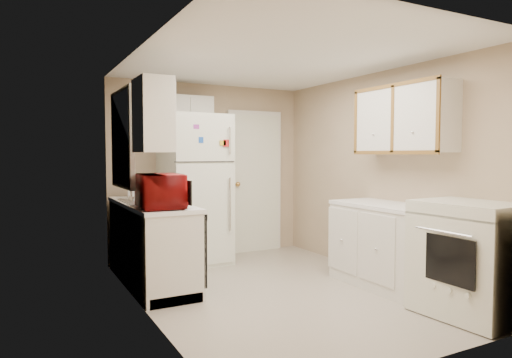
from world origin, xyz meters
name	(u,v)px	position (x,y,z in m)	size (l,w,h in m)	color
floor	(278,290)	(0.00, 0.00, 0.00)	(3.80, 3.80, 0.00)	#BCB1A2
ceiling	(279,60)	(0.00, 0.00, 2.40)	(3.80, 3.80, 0.00)	white
wall_left	(144,180)	(-1.40, 0.00, 1.20)	(3.80, 3.80, 0.00)	tan
wall_right	(380,174)	(1.40, 0.00, 1.20)	(3.80, 3.80, 0.00)	tan
wall_back	(209,171)	(0.00, 1.90, 1.20)	(2.80, 2.80, 0.00)	tan
wall_front	(424,189)	(0.00, -1.90, 1.20)	(2.80, 2.80, 0.00)	tan
left_counter	(152,243)	(-1.10, 0.90, 0.45)	(0.60, 1.80, 0.90)	silver
dishwasher	(195,246)	(-0.81, 0.30, 0.49)	(0.03, 0.58, 0.72)	black
sink	(148,205)	(-1.10, 1.05, 0.86)	(0.54, 0.74, 0.16)	gray
microwave	(161,193)	(-1.15, 0.34, 1.05)	(0.34, 0.60, 0.40)	maroon
soap_bottle	(132,189)	(-1.15, 1.62, 1.00)	(0.08, 0.09, 0.19)	white
window_blinds	(123,139)	(-1.36, 1.05, 1.60)	(0.10, 0.98, 1.08)	silver
upper_cabinet_left	(153,115)	(-1.25, 0.22, 1.80)	(0.30, 0.45, 0.70)	silver
refrigerator	(194,189)	(-0.35, 1.58, 0.97)	(0.80, 0.78, 1.94)	white
cabinet_over_fridge	(185,111)	(-0.40, 1.75, 2.00)	(0.70, 0.30, 0.40)	silver
interior_door	(255,182)	(0.70, 1.86, 1.02)	(0.86, 0.06, 2.08)	white
right_counter	(413,252)	(1.10, -0.80, 0.45)	(0.60, 2.00, 0.90)	silver
stove	(469,259)	(1.10, -1.44, 0.51)	(0.68, 0.84, 1.03)	white
upper_cabinet_right	(404,120)	(1.25, -0.50, 1.80)	(0.30, 1.20, 0.70)	silver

